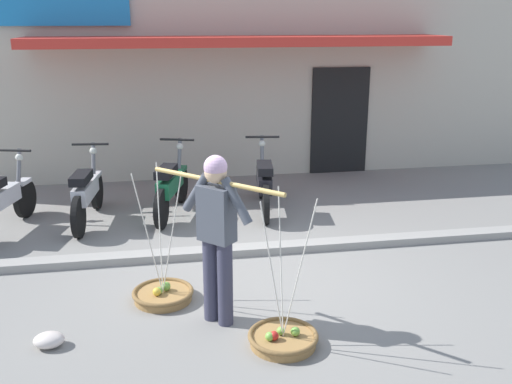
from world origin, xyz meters
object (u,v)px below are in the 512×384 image
Objects in this scene: motorcycle_nearest_shop at (1,202)px; motorcycle_second_in_row at (87,193)px; motorcycle_third_in_row at (171,186)px; plastic_litter_bag at (49,340)px; fruit_basket_left_side at (283,338)px; fruit_basket_right_side at (163,294)px; motorcycle_end_of_row at (264,183)px; fruit_vendor at (217,229)px.

motorcycle_nearest_shop is 0.98× the size of motorcycle_second_in_row.
motorcycle_third_in_row is 6.32× the size of plastic_litter_bag.
fruit_basket_left_side is 4.76m from motorcycle_nearest_shop.
motorcycle_second_in_row is at bearing 111.30° from fruit_basket_right_side.
motorcycle_end_of_row is (2.63, 0.09, 0.00)m from motorcycle_second_in_row.
plastic_litter_bag is (-2.65, -3.45, -0.38)m from motorcycle_end_of_row.
fruit_vendor is 1.17× the size of fruit_basket_left_side.
plastic_litter_bag is at bearing -90.37° from motorcycle_second_in_row.
fruit_basket_right_side is at bearing 135.10° from fruit_vendor.
fruit_vendor is 0.96× the size of motorcycle_third_in_row.
motorcycle_second_in_row is (1.12, 0.22, 0.00)m from motorcycle_nearest_shop.
plastic_litter_bag is at bearing -70.70° from motorcycle_nearest_shop.
fruit_basket_right_side is at bearing 35.13° from plastic_litter_bag.
motorcycle_third_in_row and motorcycle_end_of_row have the same top height.
fruit_vendor is 0.93× the size of motorcycle_second_in_row.
fruit_basket_right_side is 3.18m from motorcycle_end_of_row.
motorcycle_end_of_row is (3.75, 0.31, 0.00)m from motorcycle_nearest_shop.
fruit_vendor reaches higher than fruit_basket_left_side.
fruit_basket_left_side is 0.80× the size of motorcycle_second_in_row.
fruit_basket_left_side reaches higher than motorcycle_end_of_row.
fruit_basket_left_side is 2.15m from plastic_litter_bag.
fruit_basket_left_side is at bearing -60.45° from motorcycle_second_in_row.
plastic_litter_bag is (-1.05, -0.74, -0.00)m from fruit_basket_right_side.
motorcycle_third_in_row is at bearing 96.01° from fruit_vendor.
fruit_basket_right_side is at bearing 135.01° from fruit_basket_left_side.
fruit_basket_left_side is at bearing -45.08° from fruit_vendor.
fruit_vendor reaches higher than fruit_basket_right_side.
motorcycle_second_in_row is (-1.56, 3.17, -0.52)m from fruit_vendor.
fruit_basket_left_side is 4.27m from motorcycle_second_in_row.
motorcycle_second_in_row is at bearing -173.99° from motorcycle_third_in_row.
fruit_vendor is 1.18m from fruit_basket_right_side.
motorcycle_nearest_shop is (-2.69, 2.94, -0.52)m from fruit_vendor.
fruit_basket_left_side is 1.52m from fruit_basket_right_side.
fruit_vendor is 1.84m from plastic_litter_bag.
motorcycle_nearest_shop is at bearing -171.49° from motorcycle_third_in_row.
motorcycle_second_in_row is 6.49× the size of plastic_litter_bag.
motorcycle_nearest_shop is 3.35m from plastic_litter_bag.
fruit_basket_left_side and fruit_basket_right_side have the same top height.
motorcycle_nearest_shop is 0.98× the size of motorcycle_end_of_row.
motorcycle_nearest_shop is (-3.22, 3.48, 0.38)m from fruit_basket_left_side.
motorcycle_nearest_shop and motorcycle_second_in_row have the same top height.
motorcycle_end_of_row is (1.07, 3.25, -0.52)m from fruit_vendor.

